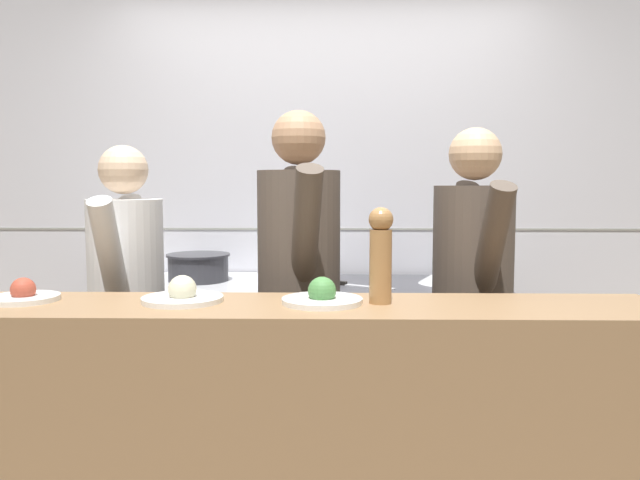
% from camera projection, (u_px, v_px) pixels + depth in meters
% --- Properties ---
extents(wall_back_tiled, '(8.00, 0.06, 2.60)m').
position_uv_depth(wall_back_tiled, '(329.00, 203.00, 3.70)').
color(wall_back_tiled, silver).
rests_on(wall_back_tiled, ground_plane).
extents(oven_range, '(1.16, 0.71, 0.89)m').
position_uv_depth(oven_range, '(220.00, 363.00, 3.39)').
color(oven_range, '#232326').
rests_on(oven_range, ground_plane).
extents(prep_counter, '(0.90, 0.65, 0.89)m').
position_uv_depth(prep_counter, '(415.00, 365.00, 3.37)').
color(prep_counter, '#38383D').
rests_on(prep_counter, ground_plane).
extents(pass_counter, '(2.51, 0.45, 1.02)m').
position_uv_depth(pass_counter, '(290.00, 452.00, 2.13)').
color(pass_counter, '#93704C').
rests_on(pass_counter, ground_plane).
extents(stock_pot, '(0.34, 0.34, 0.15)m').
position_uv_depth(stock_pot, '(198.00, 266.00, 3.37)').
color(stock_pot, '#2D2D33').
rests_on(stock_pot, oven_range).
extents(mixing_bowl_steel, '(0.29, 0.29, 0.09)m').
position_uv_depth(mixing_bowl_steel, '(446.00, 275.00, 3.34)').
color(mixing_bowl_steel, '#B7BABF').
rests_on(mixing_bowl_steel, prep_counter).
extents(chefs_knife, '(0.35, 0.21, 0.02)m').
position_uv_depth(chefs_knife, '(354.00, 285.00, 3.25)').
color(chefs_knife, '#B7BABF').
rests_on(chefs_knife, prep_counter).
extents(plated_dish_main, '(0.24, 0.24, 0.08)m').
position_uv_depth(plated_dish_main, '(23.00, 295.00, 2.15)').
color(plated_dish_main, white).
rests_on(plated_dish_main, pass_counter).
extents(plated_dish_appetiser, '(0.28, 0.28, 0.10)m').
position_uv_depth(plated_dish_appetiser, '(182.00, 295.00, 2.13)').
color(plated_dish_appetiser, white).
rests_on(plated_dish_appetiser, pass_counter).
extents(plated_dish_dessert, '(0.27, 0.27, 0.10)m').
position_uv_depth(plated_dish_dessert, '(322.00, 297.00, 2.10)').
color(plated_dish_dessert, white).
rests_on(plated_dish_dessert, pass_counter).
extents(pepper_mill, '(0.08, 0.08, 0.33)m').
position_uv_depth(pepper_mill, '(381.00, 253.00, 2.09)').
color(pepper_mill, '#AD7A47').
rests_on(pepper_mill, pass_counter).
extents(chef_head_cook, '(0.33, 0.69, 1.58)m').
position_uv_depth(chef_head_cook, '(127.00, 307.00, 2.72)').
color(chef_head_cook, black).
rests_on(chef_head_cook, ground_plane).
extents(chef_sous, '(0.41, 0.76, 1.72)m').
position_uv_depth(chef_sous, '(299.00, 291.00, 2.67)').
color(chef_sous, black).
rests_on(chef_sous, ground_plane).
extents(chef_line, '(0.37, 0.72, 1.65)m').
position_uv_depth(chef_line, '(472.00, 302.00, 2.64)').
color(chef_line, black).
rests_on(chef_line, ground_plane).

